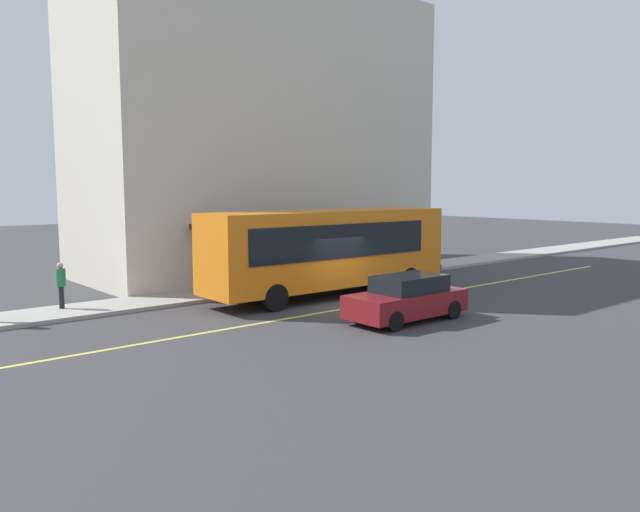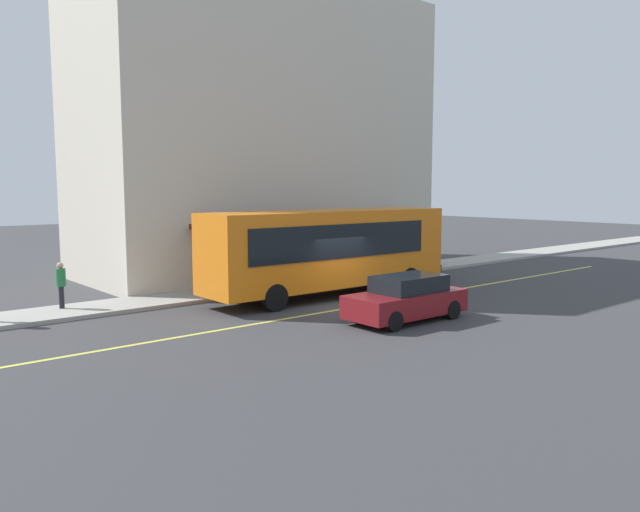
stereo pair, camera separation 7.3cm
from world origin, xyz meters
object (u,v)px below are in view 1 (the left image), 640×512
at_px(pedestrian_waiting, 244,264).
at_px(pedestrian_near_storefront, 61,281).
at_px(traffic_light, 405,224).
at_px(bus, 330,248).
at_px(car_maroon, 407,299).

distance_m(pedestrian_waiting, pedestrian_near_storefront, 7.18).
bearing_deg(traffic_light, bus, -160.02).
relative_size(traffic_light, pedestrian_near_storefront, 1.94).
distance_m(traffic_light, pedestrian_waiting, 10.06).
relative_size(bus, traffic_light, 3.49).
distance_m(bus, car_maroon, 5.44).
xyz_separation_m(traffic_light, pedestrian_waiting, (-9.97, 0.02, -1.31)).
relative_size(traffic_light, pedestrian_waiting, 1.80).
bearing_deg(bus, traffic_light, 19.98).
bearing_deg(pedestrian_near_storefront, car_maroon, -46.45).
height_order(pedestrian_waiting, pedestrian_near_storefront, pedestrian_waiting).
bearing_deg(pedestrian_near_storefront, traffic_light, -2.87).
distance_m(car_maroon, pedestrian_waiting, 8.08).
height_order(traffic_light, car_maroon, traffic_light).
height_order(traffic_light, pedestrian_waiting, traffic_light).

